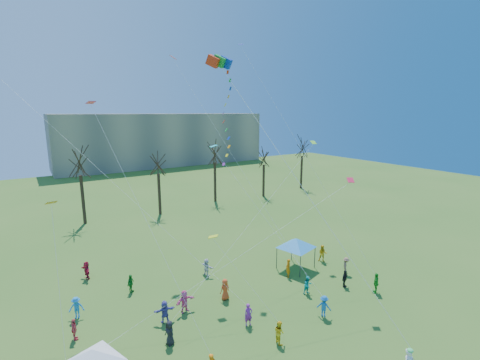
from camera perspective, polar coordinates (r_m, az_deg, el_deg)
ground at (r=24.73m, az=9.59°, el=-27.71°), size 160.00×160.00×0.00m
distant_building at (r=102.43m, az=-12.85°, el=6.77°), size 60.00×14.00×15.00m
bare_tree_row at (r=54.31m, az=-10.40°, el=2.50°), size 68.82×7.83×10.90m
big_box_kite at (r=23.09m, az=-1.72°, el=10.24°), size 3.79×6.84×20.97m
canopy_tent_white at (r=22.31m, az=-23.91°, el=-25.80°), size 3.58×3.58×2.83m
canopy_tent_blue at (r=34.50m, az=9.58°, el=-10.54°), size 4.09×4.09×3.18m
festival_crowd at (r=28.60m, az=-4.14°, el=-19.47°), size 25.93×19.21×1.84m
small_kites_aloft at (r=28.44m, az=-6.61°, el=6.84°), size 28.91×19.17×30.31m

